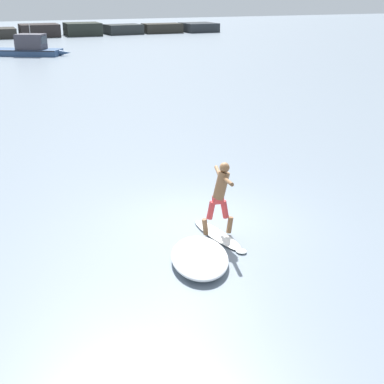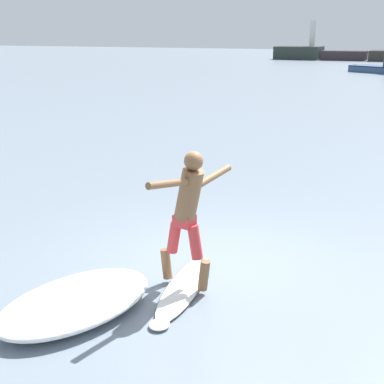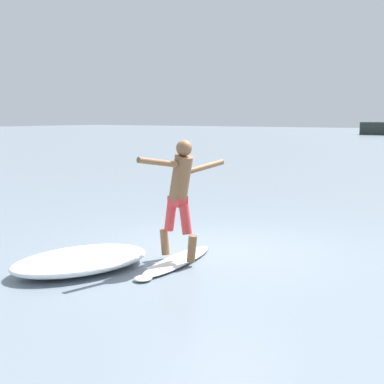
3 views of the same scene
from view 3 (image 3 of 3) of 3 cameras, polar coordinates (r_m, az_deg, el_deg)
ground_plane at (r=9.21m, az=2.51°, el=-6.27°), size 200.00×200.00×0.00m
surfboard at (r=8.43m, az=-1.63°, el=-7.37°), size 0.73×2.24×0.21m
surfer at (r=8.19m, az=-1.25°, el=0.30°), size 0.82×1.70×1.86m
wave_foam_at_tail at (r=8.22m, az=-11.74°, el=-7.14°), size 1.87×2.43×0.30m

